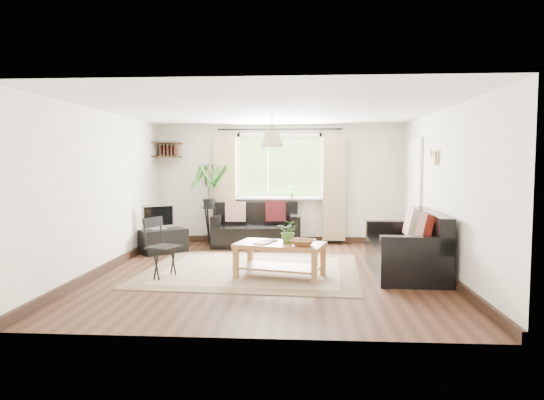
# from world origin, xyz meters

# --- Properties ---
(floor) EXTENTS (5.50, 5.50, 0.00)m
(floor) POSITION_xyz_m (0.00, 0.00, 0.00)
(floor) COLOR black
(floor) RESTS_ON ground
(ceiling) EXTENTS (5.50, 5.50, 0.00)m
(ceiling) POSITION_xyz_m (0.00, 0.00, 2.40)
(ceiling) COLOR white
(ceiling) RESTS_ON floor
(wall_back) EXTENTS (5.00, 0.02, 2.40)m
(wall_back) POSITION_xyz_m (0.00, 2.75, 1.20)
(wall_back) COLOR beige
(wall_back) RESTS_ON floor
(wall_front) EXTENTS (5.00, 0.02, 2.40)m
(wall_front) POSITION_xyz_m (0.00, -2.75, 1.20)
(wall_front) COLOR beige
(wall_front) RESTS_ON floor
(wall_left) EXTENTS (0.02, 5.50, 2.40)m
(wall_left) POSITION_xyz_m (-2.50, 0.00, 1.20)
(wall_left) COLOR beige
(wall_left) RESTS_ON floor
(wall_right) EXTENTS (0.02, 5.50, 2.40)m
(wall_right) POSITION_xyz_m (2.50, 0.00, 1.20)
(wall_right) COLOR beige
(wall_right) RESTS_ON floor
(rug) EXTENTS (3.34, 2.91, 0.02)m
(rug) POSITION_xyz_m (-0.29, 0.10, 0.01)
(rug) COLOR beige
(rug) RESTS_ON floor
(window) EXTENTS (2.50, 0.16, 2.16)m
(window) POSITION_xyz_m (0.00, 2.71, 1.55)
(window) COLOR white
(window) RESTS_ON wall_back
(door) EXTENTS (0.06, 0.96, 2.06)m
(door) POSITION_xyz_m (2.47, 1.70, 1.00)
(door) COLOR silver
(door) RESTS_ON wall_right
(corner_shelf) EXTENTS (0.50, 0.50, 0.34)m
(corner_shelf) POSITION_xyz_m (-2.25, 2.50, 1.89)
(corner_shelf) COLOR black
(corner_shelf) RESTS_ON wall_back
(pendant_lamp) EXTENTS (0.36, 0.36, 0.54)m
(pendant_lamp) POSITION_xyz_m (0.00, 0.40, 2.05)
(pendant_lamp) COLOR beige
(pendant_lamp) RESTS_ON ceiling
(wall_sconce) EXTENTS (0.12, 0.12, 0.28)m
(wall_sconce) POSITION_xyz_m (2.43, 0.30, 1.74)
(wall_sconce) COLOR beige
(wall_sconce) RESTS_ON wall_right
(sofa_back) EXTENTS (1.77, 1.01, 0.80)m
(sofa_back) POSITION_xyz_m (-0.45, 2.27, 0.40)
(sofa_back) COLOR black
(sofa_back) RESTS_ON floor
(sofa_right) EXTENTS (1.87, 0.96, 0.87)m
(sofa_right) POSITION_xyz_m (1.98, 0.05, 0.44)
(sofa_right) COLOR black
(sofa_right) RESTS_ON floor
(coffee_table) EXTENTS (1.35, 0.94, 0.50)m
(coffee_table) POSITION_xyz_m (0.16, -0.35, 0.25)
(coffee_table) COLOR brown
(coffee_table) RESTS_ON floor
(table_plant) EXTENTS (0.37, 0.34, 0.33)m
(table_plant) POSITION_xyz_m (0.29, -0.33, 0.66)
(table_plant) COLOR #3E6C2B
(table_plant) RESTS_ON coffee_table
(bowl) EXTENTS (0.44, 0.44, 0.08)m
(bowl) POSITION_xyz_m (0.48, -0.55, 0.54)
(bowl) COLOR brown
(bowl) RESTS_ON coffee_table
(book_a) EXTENTS (0.26, 0.30, 0.02)m
(book_a) POSITION_xyz_m (-0.16, -0.39, 0.51)
(book_a) COLOR white
(book_a) RESTS_ON coffee_table
(book_b) EXTENTS (0.24, 0.25, 0.02)m
(book_b) POSITION_xyz_m (-0.04, -0.16, 0.51)
(book_b) COLOR #5D2925
(book_b) RESTS_ON coffee_table
(tv_stand) EXTENTS (0.90, 0.86, 0.43)m
(tv_stand) POSITION_xyz_m (-2.04, 1.43, 0.21)
(tv_stand) COLOR black
(tv_stand) RESTS_ON floor
(tv) EXTENTS (0.60, 0.56, 0.47)m
(tv) POSITION_xyz_m (-2.13, 1.43, 0.67)
(tv) COLOR #A5A5AA
(tv) RESTS_ON tv_stand
(palm_stand) EXTENTS (0.76, 0.76, 1.62)m
(palm_stand) POSITION_xyz_m (-1.38, 2.38, 0.81)
(palm_stand) COLOR black
(palm_stand) RESTS_ON floor
(folding_chair) EXTENTS (0.58, 0.58, 0.86)m
(folding_chair) POSITION_xyz_m (-1.46, -0.47, 0.43)
(folding_chair) COLOR black
(folding_chair) RESTS_ON floor
(sill_plant) EXTENTS (0.14, 0.10, 0.27)m
(sill_plant) POSITION_xyz_m (0.25, 2.63, 1.06)
(sill_plant) COLOR #2D6023
(sill_plant) RESTS_ON window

